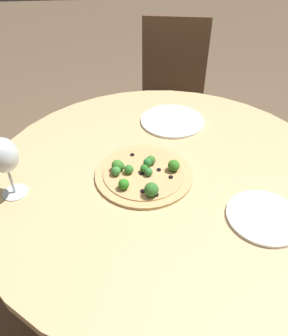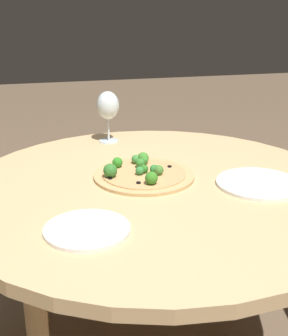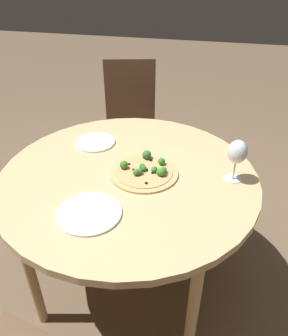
{
  "view_description": "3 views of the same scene",
  "coord_description": "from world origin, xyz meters",
  "views": [
    {
      "loc": [
        0.15,
        0.83,
        1.42
      ],
      "look_at": [
        0.07,
        0.02,
        0.75
      ],
      "focal_mm": 35.0,
      "sensor_mm": 36.0,
      "label": 1
    },
    {
      "loc": [
        -1.27,
        0.34,
        1.27
      ],
      "look_at": [
        0.07,
        0.02,
        0.75
      ],
      "focal_mm": 50.0,
      "sensor_mm": 36.0,
      "label": 2
    },
    {
      "loc": [
        0.35,
        -1.21,
        1.6
      ],
      "look_at": [
        0.07,
        0.02,
        0.75
      ],
      "focal_mm": 35.0,
      "sensor_mm": 36.0,
      "label": 3
    }
  ],
  "objects": [
    {
      "name": "pizza",
      "position": [
        0.08,
        0.02,
        0.73
      ],
      "size": [
        0.32,
        0.32,
        0.06
      ],
      "color": "tan",
      "rests_on": "dining_table"
    },
    {
      "name": "dining_table",
      "position": [
        0.0,
        0.0,
        0.66
      ],
      "size": [
        1.21,
        1.21,
        0.72
      ],
      "color": "tan",
      "rests_on": "ground_plane"
    },
    {
      "name": "plate_near",
      "position": [
        -0.25,
        0.24,
        0.73
      ],
      "size": [
        0.21,
        0.21,
        0.01
      ],
      "color": "white",
      "rests_on": "dining_table"
    },
    {
      "name": "wine_glass",
      "position": [
        0.48,
        0.06,
        0.86
      ],
      "size": [
        0.09,
        0.09,
        0.2
      ],
      "color": "silver",
      "rests_on": "dining_table"
    },
    {
      "name": "chair",
      "position": [
        -0.25,
        0.98,
        0.5
      ],
      "size": [
        0.49,
        0.49,
        0.94
      ],
      "rotation": [
        0.0,
        0.0,
        0.25
      ],
      "color": "brown",
      "rests_on": "ground_plane"
    },
    {
      "name": "plate_far",
      "position": [
        -0.07,
        -0.31,
        0.73
      ],
      "size": [
        0.26,
        0.26,
        0.01
      ],
      "color": "white",
      "rests_on": "dining_table"
    },
    {
      "name": "ground_plane",
      "position": [
        0.0,
        0.0,
        0.0
      ],
      "size": [
        12.0,
        12.0,
        0.0
      ],
      "primitive_type": "plane",
      "color": "brown"
    }
  ]
}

